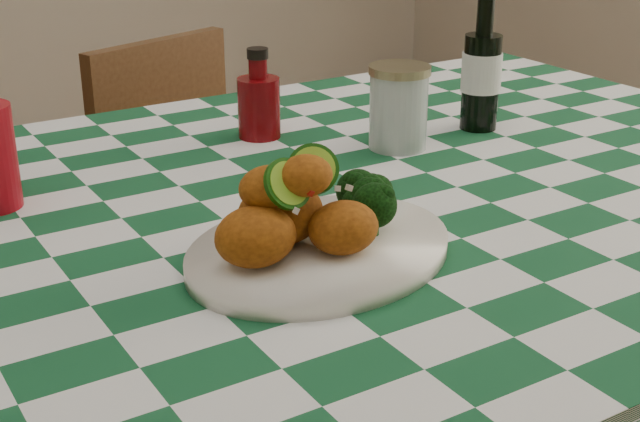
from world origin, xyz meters
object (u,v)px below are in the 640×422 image
wooden_chair_right (220,235)px  plate (320,250)px  fried_chicken_pile (301,203)px  beer_bottle (482,60)px  ketchup_bottle (259,93)px  mason_jar (399,107)px

wooden_chair_right → plate: bearing=-127.3°
fried_chicken_pile → beer_bottle: 0.56m
ketchup_bottle → plate: bearing=-109.8°
mason_jar → plate: bearing=-138.4°
fried_chicken_pile → wooden_chair_right: bearing=70.4°
mason_jar → ketchup_bottle: bearing=133.9°
plate → wooden_chair_right: wooden_chair_right is taller
ketchup_bottle → wooden_chair_right: size_ratio=0.17×
fried_chicken_pile → ketchup_bottle: 0.45m
fried_chicken_pile → beer_bottle: (0.49, 0.28, 0.04)m
plate → ketchup_bottle: size_ratio=2.31×
fried_chicken_pile → beer_bottle: beer_bottle is taller
beer_bottle → fried_chicken_pile: bearing=-150.5°
ketchup_bottle → beer_bottle: 0.35m
ketchup_bottle → mason_jar: 0.21m
ketchup_bottle → mason_jar: size_ratio=1.11×
plate → ketchup_bottle: bearing=70.2°
beer_bottle → ketchup_bottle: bearing=155.7°
ketchup_bottle → wooden_chair_right: ketchup_bottle is taller
fried_chicken_pile → ketchup_bottle: (0.17, 0.42, -0.00)m
mason_jar → beer_bottle: 0.17m
ketchup_bottle → beer_bottle: (0.31, -0.14, 0.04)m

